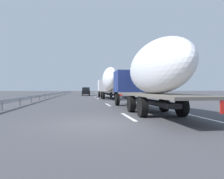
{
  "coord_description": "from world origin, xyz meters",
  "views": [
    {
      "loc": [
        -8.54,
        0.63,
        1.46
      ],
      "look_at": [
        21.46,
        -3.81,
        1.42
      ],
      "focal_mm": 32.74,
      "sensor_mm": 36.0,
      "label": 1
    }
  ],
  "objects_px": {
    "car_black_suv": "(86,91)",
    "car_red_compact": "(84,90)",
    "road_sign": "(114,86)",
    "truck_lead": "(109,82)",
    "truck_trailing": "(148,74)"
  },
  "relations": [
    {
      "from": "car_red_compact",
      "to": "road_sign",
      "type": "height_order",
      "value": "road_sign"
    },
    {
      "from": "road_sign",
      "to": "car_red_compact",
      "type": "bearing_deg",
      "value": 6.69
    },
    {
      "from": "car_red_compact",
      "to": "truck_lead",
      "type": "bearing_deg",
      "value": -177.27
    },
    {
      "from": "car_red_compact",
      "to": "car_black_suv",
      "type": "distance_m",
      "value": 53.76
    },
    {
      "from": "truck_lead",
      "to": "car_red_compact",
      "type": "distance_m",
      "value": 69.6
    },
    {
      "from": "car_black_suv",
      "to": "car_red_compact",
      "type": "bearing_deg",
      "value": -0.0
    },
    {
      "from": "truck_lead",
      "to": "car_red_compact",
      "type": "relative_size",
      "value": 3.03
    },
    {
      "from": "truck_trailing",
      "to": "car_black_suv",
      "type": "distance_m",
      "value": 35.01
    },
    {
      "from": "truck_lead",
      "to": "car_black_suv",
      "type": "height_order",
      "value": "truck_lead"
    },
    {
      "from": "truck_trailing",
      "to": "car_red_compact",
      "type": "height_order",
      "value": "truck_trailing"
    },
    {
      "from": "truck_lead",
      "to": "truck_trailing",
      "type": "distance_m",
      "value": 19.1
    },
    {
      "from": "truck_lead",
      "to": "truck_trailing",
      "type": "relative_size",
      "value": 0.96
    },
    {
      "from": "truck_lead",
      "to": "road_sign",
      "type": "distance_m",
      "value": 15.16
    },
    {
      "from": "truck_lead",
      "to": "car_black_suv",
      "type": "bearing_deg",
      "value": 11.9
    },
    {
      "from": "road_sign",
      "to": "truck_lead",
      "type": "bearing_deg",
      "value": 168.19
    }
  ]
}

